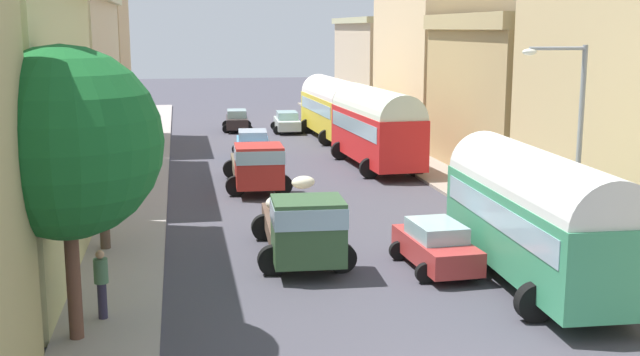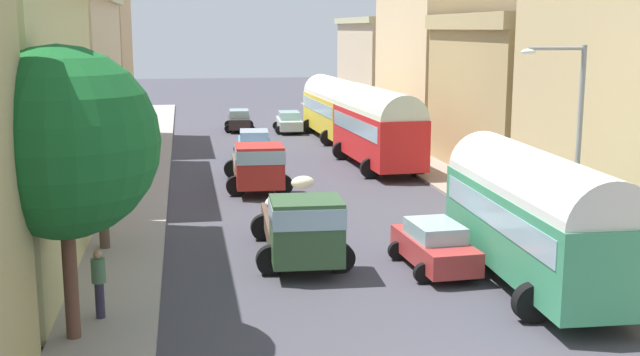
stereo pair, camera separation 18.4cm
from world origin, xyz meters
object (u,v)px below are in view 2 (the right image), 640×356
(cargo_truck_1, at_px, (257,164))
(car_2, at_px, (435,246))
(parked_bus_0, at_px, (534,212))
(cargo_truck_0, at_px, (301,224))
(streetlamp_near, at_px, (570,136))
(parked_bus_2, at_px, (336,106))
(pedestrian_1, at_px, (99,281))
(car_0, at_px, (254,144))
(car_3, at_px, (289,122))
(car_1, at_px, (239,120))
(parked_bus_1, at_px, (377,124))
(pedestrian_0, at_px, (151,144))

(cargo_truck_1, height_order, car_2, cargo_truck_1)
(parked_bus_0, relative_size, cargo_truck_0, 1.35)
(streetlamp_near, bearing_deg, parked_bus_2, 93.01)
(cargo_truck_1, xyz_separation_m, pedestrian_1, (-5.41, -15.71, -0.10))
(parked_bus_0, height_order, car_0, parked_bus_0)
(cargo_truck_1, bearing_deg, streetlamp_near, -58.08)
(car_0, xyz_separation_m, streetlamp_near, (7.54, -22.34, 3.28))
(cargo_truck_0, bearing_deg, car_3, 83.02)
(streetlamp_near, bearing_deg, car_1, 102.34)
(parked_bus_1, relative_size, car_0, 2.27)
(parked_bus_1, relative_size, streetlamp_near, 1.39)
(car_0, relative_size, streetlamp_near, 0.61)
(car_3, distance_m, streetlamp_near, 33.50)
(car_0, distance_m, car_1, 12.09)
(parked_bus_0, bearing_deg, car_0, 103.56)
(parked_bus_1, xyz_separation_m, streetlamp_near, (1.48, -17.94, 1.76))
(car_1, distance_m, car_2, 34.31)
(cargo_truck_1, relative_size, pedestrian_1, 3.81)
(parked_bus_0, xyz_separation_m, parked_bus_2, (0.25, 30.63, 0.08))
(car_0, distance_m, streetlamp_near, 23.80)
(parked_bus_1, relative_size, car_3, 2.20)
(pedestrian_0, height_order, streetlamp_near, streetlamp_near)
(cargo_truck_1, height_order, car_1, cargo_truck_1)
(pedestrian_1, bearing_deg, parked_bus_2, 69.06)
(cargo_truck_0, xyz_separation_m, car_2, (3.86, -1.52, -0.48))
(parked_bus_2, height_order, cargo_truck_1, parked_bus_2)
(cargo_truck_1, bearing_deg, pedestrian_0, 120.90)
(parked_bus_1, bearing_deg, car_0, 143.99)
(cargo_truck_1, bearing_deg, pedestrian_1, -109.00)
(parked_bus_2, distance_m, car_0, 9.15)
(parked_bus_0, bearing_deg, cargo_truck_1, 113.60)
(parked_bus_1, distance_m, cargo_truck_1, 8.32)
(pedestrian_1, bearing_deg, cargo_truck_1, 71.00)
(parked_bus_1, distance_m, car_0, 7.64)
(parked_bus_1, distance_m, streetlamp_near, 18.08)
(parked_bus_1, bearing_deg, car_2, -98.30)
(cargo_truck_0, height_order, streetlamp_near, streetlamp_near)
(parked_bus_0, relative_size, pedestrian_0, 5.10)
(cargo_truck_1, xyz_separation_m, car_2, (4.16, -12.89, -0.44))
(parked_bus_0, height_order, car_1, parked_bus_0)
(car_3, xyz_separation_m, pedestrian_0, (-9.13, -11.54, 0.28))
(parked_bus_1, xyz_separation_m, cargo_truck_0, (-6.44, -16.12, -1.08))
(cargo_truck_1, bearing_deg, parked_bus_0, -66.40)
(parked_bus_2, distance_m, cargo_truck_1, 17.28)
(pedestrian_0, bearing_deg, car_2, -66.67)
(cargo_truck_0, distance_m, pedestrian_0, 20.42)
(parked_bus_0, xyz_separation_m, pedestrian_1, (-11.85, -0.98, -1.05))
(streetlamp_near, bearing_deg, cargo_truck_0, 167.06)
(car_1, xyz_separation_m, pedestrian_1, (-6.09, -36.95, 0.33))
(parked_bus_2, xyz_separation_m, car_0, (-6.01, -6.75, -1.43))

